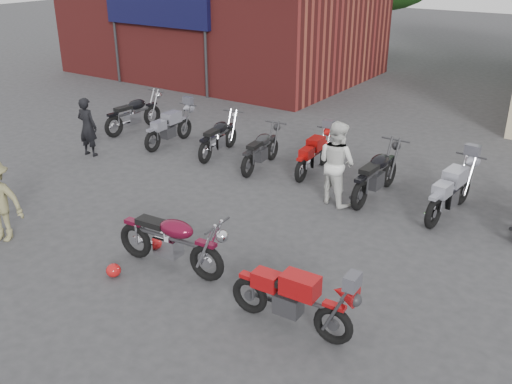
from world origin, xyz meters
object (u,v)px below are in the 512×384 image
Objects in this scene: person_light at (337,163)px; row_bike_5 at (377,171)px; row_bike_4 at (314,153)px; row_bike_6 at (451,189)px; helmet at (114,270)px; row_bike_2 at (219,135)px; sportbike at (293,296)px; row_bike_3 at (261,147)px; person_dark at (87,127)px; row_bike_1 at (169,126)px; vintage_motorcycle at (171,238)px; row_bike_0 at (134,112)px.

person_light is 0.87× the size of row_bike_5.
row_bike_6 is at bearing -102.82° from row_bike_4.
row_bike_5 reaches higher than row_bike_6.
row_bike_5 is 1.64m from row_bike_6.
helmet is 0.13× the size of row_bike_2.
helmet is at bearing 150.29° from row_bike_6.
sportbike is 6.59m from row_bike_3.
person_dark is at bearing 107.19° from row_bike_4.
row_bike_2 reaches higher than row_bike_1.
vintage_motorcycle is 5.39m from row_bike_4.
row_bike_6 is (9.65, -0.53, -0.00)m from row_bike_0.
sportbike is 7.54× the size of helmet.
person_dark is 0.82× the size of row_bike_2.
person_dark reaches higher than helmet.
sportbike is (2.58, -0.27, -0.06)m from vintage_motorcycle.
row_bike_0 is 1.80m from row_bike_1.
row_bike_1 reaches higher than helmet.
row_bike_5 is at bearing 66.89° from vintage_motorcycle.
vintage_motorcycle is at bearing 143.61° from person_dark.
row_bike_4 is at bearing 85.47° from helmet.
row_bike_4 is (0.49, 6.14, 0.41)m from helmet.
row_bike_0 reaches higher than row_bike_4.
row_bike_3 is at bearing 94.63° from row_bike_6.
row_bike_4 is (5.59, 2.21, -0.26)m from person_dark.
helmet is 6.98m from row_bike_1.
row_bike_1 reaches higher than row_bike_3.
vintage_motorcycle is 1.11× the size of sportbike.
helmet is at bearing 171.07° from row_bike_4.
row_bike_5 is (8.01, -0.54, 0.02)m from row_bike_0.
row_bike_4 is at bearing 75.44° from row_bike_5.
row_bike_0 is 0.97× the size of row_bike_5.
helmet is at bearing -133.58° from row_bike_0.
person_light is 0.97× the size of row_bike_1.
row_bike_5 is at bearing 97.92° from sportbike.
row_bike_5 reaches higher than row_bike_4.
row_bike_0 is (-5.66, 6.15, 0.48)m from helmet.
vintage_motorcycle is at bearing -139.67° from row_bike_1.
row_bike_0 is 9.67m from row_bike_6.
row_bike_1 is 1.04× the size of row_bike_4.
person_light reaches higher than row_bike_1.
person_dark is at bearing 142.47° from helmet.
row_bike_3 is (4.89, -0.45, -0.05)m from row_bike_0.
row_bike_6 is at bearing -93.15° from row_bike_1.
person_dark is 0.85× the size of person_light.
person_light is 2.67m from row_bike_3.
vintage_motorcycle is 1.03× the size of row_bike_6.
person_dark is 6.02m from row_bike_4.
person_light is (6.84, 0.93, 0.14)m from person_dark.
row_bike_5 reaches higher than row_bike_2.
person_dark is 6.90m from person_light.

